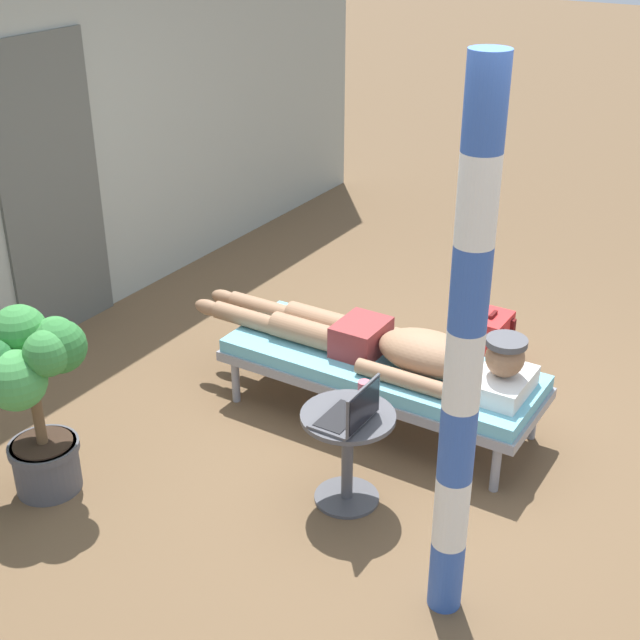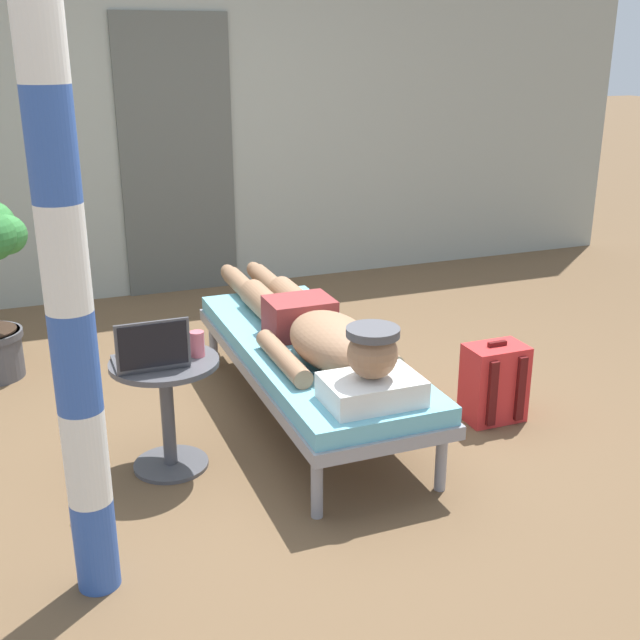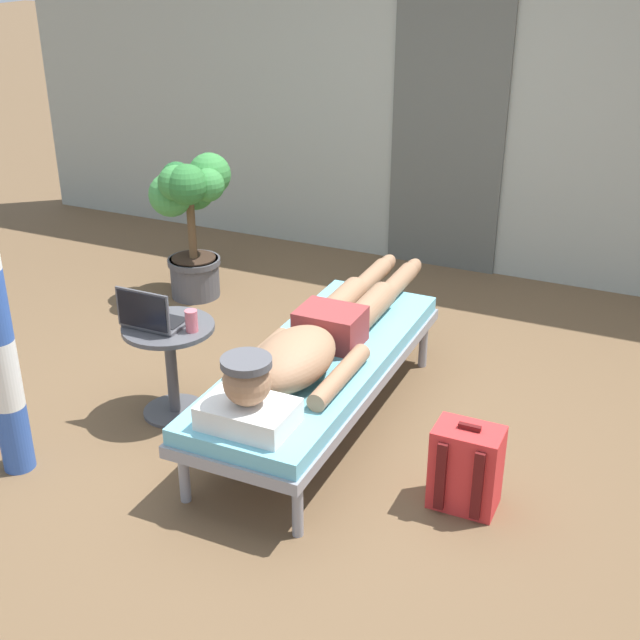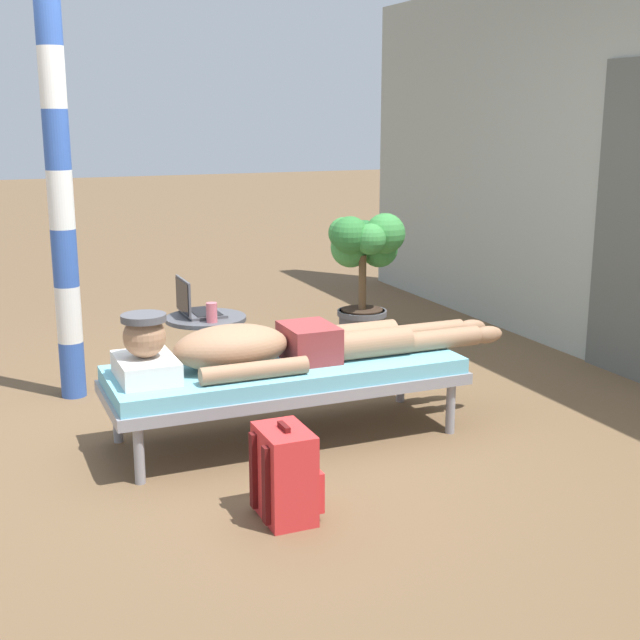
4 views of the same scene
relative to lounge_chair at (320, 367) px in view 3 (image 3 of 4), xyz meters
The scene contains 10 objects.
ground_plane 0.38m from the lounge_chair, 151.81° to the right, with size 40.00×40.00×0.00m, color brown.
house_wall_back 2.76m from the lounge_chair, 90.00° to the left, with size 7.60×0.20×2.70m, color #999E93.
house_door_panel 2.55m from the lounge_chair, 92.62° to the left, with size 0.84×0.03×2.04m, color #545651.
lounge_chair is the anchor object (origin of this frame).
person_reclining 0.19m from the lounge_chair, 90.00° to the right, with size 0.53×2.17×0.33m.
side_table 0.79m from the lounge_chair, 163.86° to the right, with size 0.48×0.48×0.52m.
laptop 0.89m from the lounge_chair, 161.70° to the right, with size 0.31×0.24×0.23m.
drink_glass 0.69m from the lounge_chair, 159.80° to the right, with size 0.06×0.06×0.11m, color #D86672.
backpack 0.95m from the lounge_chair, 20.96° to the right, with size 0.30×0.26×0.42m.
potted_plant 1.95m from the lounge_chair, 141.91° to the left, with size 0.55×0.58×1.00m.
Camera 3 is at (1.73, -3.36, 2.40)m, focal length 47.28 mm.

